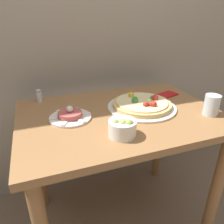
% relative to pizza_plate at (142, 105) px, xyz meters
% --- Properties ---
extents(back_wall, '(8.00, 0.05, 2.60)m').
position_rel_pizza_plate_xyz_m(back_wall, '(-0.13, 0.46, 0.51)').
color(back_wall, gray).
rests_on(back_wall, ground_plane).
extents(dining_table, '(1.01, 0.71, 0.77)m').
position_rel_pizza_plate_xyz_m(dining_table, '(-0.13, -0.02, -0.15)').
color(dining_table, olive).
rests_on(dining_table, ground_plane).
extents(pizza_plate, '(0.37, 0.37, 0.07)m').
position_rel_pizza_plate_xyz_m(pizza_plate, '(0.00, 0.00, 0.00)').
color(pizza_plate, silver).
rests_on(pizza_plate, dining_table).
extents(tartare_plate, '(0.20, 0.20, 0.07)m').
position_rel_pizza_plate_xyz_m(tartare_plate, '(-0.38, 0.01, -0.00)').
color(tartare_plate, silver).
rests_on(tartare_plate, dining_table).
extents(small_bowl, '(0.12, 0.12, 0.08)m').
position_rel_pizza_plate_xyz_m(small_bowl, '(-0.21, -0.23, 0.02)').
color(small_bowl, white).
rests_on(small_bowl, dining_table).
extents(drinking_glass, '(0.08, 0.08, 0.10)m').
position_rel_pizza_plate_xyz_m(drinking_glass, '(0.29, -0.19, 0.03)').
color(drinking_glass, silver).
rests_on(drinking_glass, dining_table).
extents(napkin, '(0.14, 0.11, 0.01)m').
position_rel_pizza_plate_xyz_m(napkin, '(0.23, 0.12, -0.01)').
color(napkin, red).
rests_on(napkin, dining_table).
extents(salt_shaker, '(0.03, 0.03, 0.07)m').
position_rel_pizza_plate_xyz_m(salt_shaker, '(-0.51, 0.27, 0.02)').
color(salt_shaker, silver).
rests_on(salt_shaker, dining_table).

